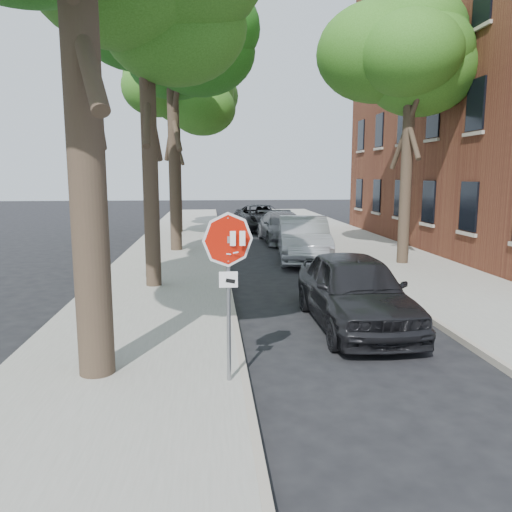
{
  "coord_description": "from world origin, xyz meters",
  "views": [
    {
      "loc": [
        -0.96,
        -7.33,
        3.25
      ],
      "look_at": [
        -0.27,
        0.08,
        2.05
      ],
      "focal_mm": 35.0,
      "sensor_mm": 36.0,
      "label": 1
    }
  ],
  "objects_px": {
    "tree_right": "(410,59)",
    "car_c": "(283,227)",
    "car_a": "(355,290)",
    "tree_far": "(176,102)",
    "car_d": "(261,218)",
    "tree_mid_a": "(145,11)",
    "tree_mid_b": "(171,57)",
    "car_b": "(303,239)",
    "stop_sign": "(228,264)"
  },
  "relations": [
    {
      "from": "tree_right",
      "to": "car_c",
      "type": "xyz_separation_m",
      "value": [
        -3.38,
        6.72,
        -6.47
      ]
    },
    {
      "from": "tree_right",
      "to": "car_a",
      "type": "height_order",
      "value": "tree_right"
    },
    {
      "from": "tree_far",
      "to": "car_d",
      "type": "xyz_separation_m",
      "value": [
        4.83,
        1.31,
        -6.45
      ]
    },
    {
      "from": "tree_far",
      "to": "tree_mid_a",
      "type": "bearing_deg",
      "value": -89.6
    },
    {
      "from": "tree_mid_b",
      "to": "car_b",
      "type": "height_order",
      "value": "tree_mid_b"
    },
    {
      "from": "tree_right",
      "to": "tree_mid_b",
      "type": "bearing_deg",
      "value": 154.48
    },
    {
      "from": "tree_right",
      "to": "car_d",
      "type": "height_order",
      "value": "tree_right"
    },
    {
      "from": "tree_right",
      "to": "car_b",
      "type": "height_order",
      "value": "tree_right"
    },
    {
      "from": "tree_right",
      "to": "stop_sign",
      "type": "bearing_deg",
      "value": -123.38
    },
    {
      "from": "tree_mid_b",
      "to": "car_d",
      "type": "bearing_deg",
      "value": 61.37
    },
    {
      "from": "stop_sign",
      "to": "car_c",
      "type": "distance_m",
      "value": 17.22
    },
    {
      "from": "car_b",
      "to": "tree_far",
      "type": "bearing_deg",
      "value": 124.85
    },
    {
      "from": "tree_mid_a",
      "to": "tree_mid_b",
      "type": "height_order",
      "value": "tree_mid_b"
    },
    {
      "from": "car_d",
      "to": "tree_mid_a",
      "type": "bearing_deg",
      "value": -114.28
    },
    {
      "from": "stop_sign",
      "to": "car_d",
      "type": "bearing_deg",
      "value": 82.88
    },
    {
      "from": "tree_far",
      "to": "tree_right",
      "type": "relative_size",
      "value": 1.0
    },
    {
      "from": "tree_mid_a",
      "to": "car_a",
      "type": "distance_m",
      "value": 9.29
    },
    {
      "from": "car_a",
      "to": "car_d",
      "type": "bearing_deg",
      "value": 89.75
    },
    {
      "from": "tree_right",
      "to": "car_d",
      "type": "distance_m",
      "value": 14.43
    },
    {
      "from": "car_b",
      "to": "car_c",
      "type": "height_order",
      "value": "car_b"
    },
    {
      "from": "tree_right",
      "to": "car_d",
      "type": "bearing_deg",
      "value": 107.48
    },
    {
      "from": "tree_mid_a",
      "to": "car_a",
      "type": "relative_size",
      "value": 2.09
    },
    {
      "from": "car_c",
      "to": "tree_mid_b",
      "type": "bearing_deg",
      "value": -154.42
    },
    {
      "from": "tree_mid_b",
      "to": "tree_right",
      "type": "xyz_separation_m",
      "value": [
        8.4,
        -4.01,
        -0.78
      ]
    },
    {
      "from": "tree_mid_a",
      "to": "car_c",
      "type": "bearing_deg",
      "value": 61.73
    },
    {
      "from": "tree_right",
      "to": "car_d",
      "type": "relative_size",
      "value": 1.71
    },
    {
      "from": "car_a",
      "to": "tree_right",
      "type": "bearing_deg",
      "value": 61.41
    },
    {
      "from": "tree_far",
      "to": "car_a",
      "type": "height_order",
      "value": "tree_far"
    },
    {
      "from": "tree_right",
      "to": "car_a",
      "type": "distance_m",
      "value": 10.35
    },
    {
      "from": "tree_mid_a",
      "to": "tree_far",
      "type": "height_order",
      "value": "tree_mid_a"
    },
    {
      "from": "tree_mid_b",
      "to": "car_d",
      "type": "relative_size",
      "value": 1.9
    },
    {
      "from": "tree_mid_a",
      "to": "tree_far",
      "type": "xyz_separation_m",
      "value": [
        -0.1,
        13.99,
        -0.39
      ]
    },
    {
      "from": "tree_right",
      "to": "car_c",
      "type": "relative_size",
      "value": 1.82
    },
    {
      "from": "stop_sign",
      "to": "tree_far",
      "type": "xyz_separation_m",
      "value": [
        -2.02,
        21.14,
        5.26
      ]
    },
    {
      "from": "car_a",
      "to": "tree_far",
      "type": "bearing_deg",
      "value": 104.63
    },
    {
      "from": "car_a",
      "to": "car_d",
      "type": "relative_size",
      "value": 0.86
    },
    {
      "from": "tree_mid_a",
      "to": "car_a",
      "type": "height_order",
      "value": "tree_mid_a"
    },
    {
      "from": "stop_sign",
      "to": "car_d",
      "type": "relative_size",
      "value": 0.48
    },
    {
      "from": "car_a",
      "to": "car_b",
      "type": "xyz_separation_m",
      "value": [
        0.46,
        8.44,
        0.04
      ]
    },
    {
      "from": "car_c",
      "to": "car_b",
      "type": "bearing_deg",
      "value": -92.72
    },
    {
      "from": "tree_mid_b",
      "to": "car_b",
      "type": "distance_m",
      "value": 9.15
    },
    {
      "from": "tree_mid_b",
      "to": "car_a",
      "type": "bearing_deg",
      "value": -67.78
    },
    {
      "from": "tree_right",
      "to": "car_c",
      "type": "distance_m",
      "value": 9.92
    },
    {
      "from": "car_b",
      "to": "car_a",
      "type": "bearing_deg",
      "value": -87.01
    },
    {
      "from": "tree_mid_a",
      "to": "car_c",
      "type": "height_order",
      "value": "tree_mid_a"
    },
    {
      "from": "stop_sign",
      "to": "car_c",
      "type": "height_order",
      "value": "stop_sign"
    },
    {
      "from": "tree_mid_b",
      "to": "car_c",
      "type": "distance_m",
      "value": 9.23
    },
    {
      "from": "tree_far",
      "to": "car_d",
      "type": "height_order",
      "value": "tree_far"
    },
    {
      "from": "tree_mid_a",
      "to": "tree_right",
      "type": "relative_size",
      "value": 1.06
    },
    {
      "from": "car_a",
      "to": "stop_sign",
      "type": "bearing_deg",
      "value": -133.91
    }
  ]
}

